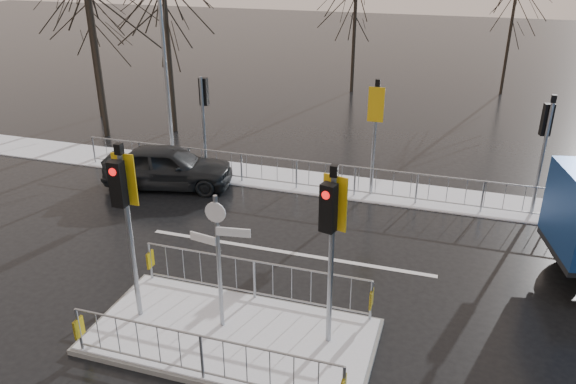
% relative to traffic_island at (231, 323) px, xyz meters
% --- Properties ---
extents(ground, '(120.00, 120.00, 0.00)m').
position_rel_traffic_island_xyz_m(ground, '(0.01, -0.01, -0.39)').
color(ground, black).
rests_on(ground, ground).
extents(snow_verge, '(30.00, 2.00, 0.04)m').
position_rel_traffic_island_xyz_m(snow_verge, '(0.01, 8.59, -0.37)').
color(snow_verge, white).
rests_on(snow_verge, ground).
extents(lane_markings, '(8.00, 11.38, 0.01)m').
position_rel_traffic_island_xyz_m(lane_markings, '(0.01, -0.34, -0.39)').
color(lane_markings, silver).
rests_on(lane_markings, ground).
extents(traffic_island, '(6.00, 3.04, 4.15)m').
position_rel_traffic_island_xyz_m(traffic_island, '(0.00, 0.00, 0.00)').
color(traffic_island, slate).
rests_on(traffic_island, ground).
extents(far_kerb_fixtures, '(18.00, 0.65, 3.83)m').
position_rel_traffic_island_xyz_m(far_kerb_fixtures, '(0.31, 8.08, 0.63)').
color(far_kerb_fixtures, gray).
rests_on(far_kerb_fixtures, ground).
extents(car_far_lane, '(4.61, 2.68, 1.47)m').
position_rel_traffic_island_xyz_m(car_far_lane, '(-5.19, 6.86, 0.35)').
color(car_far_lane, black).
rests_on(car_far_lane, ground).
extents(tree_near_b, '(4.00, 4.00, 7.55)m').
position_rel_traffic_island_xyz_m(tree_near_b, '(-7.99, 12.49, 4.76)').
color(tree_near_b, black).
rests_on(tree_near_b, ground).
extents(tree_near_c, '(3.50, 3.50, 6.61)m').
position_rel_traffic_island_xyz_m(tree_near_c, '(-12.49, 13.49, 4.11)').
color(tree_near_c, black).
rests_on(tree_near_c, ground).
extents(tree_far_a, '(3.75, 3.75, 7.08)m').
position_rel_traffic_island_xyz_m(tree_far_a, '(-1.99, 21.99, 4.43)').
color(tree_far_a, black).
rests_on(tree_far_a, ground).
extents(tree_far_b, '(3.25, 3.25, 6.14)m').
position_rel_traffic_island_xyz_m(tree_far_b, '(6.01, 23.99, 3.79)').
color(tree_far_b, black).
rests_on(tree_far_b, ground).
extents(street_lamp_left, '(1.25, 0.18, 8.20)m').
position_rel_traffic_island_xyz_m(street_lamp_left, '(-6.42, 9.49, 4.10)').
color(street_lamp_left, gray).
rests_on(street_lamp_left, ground).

